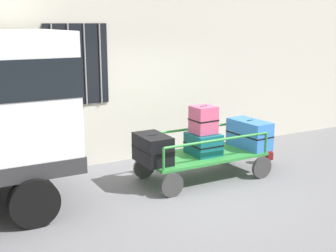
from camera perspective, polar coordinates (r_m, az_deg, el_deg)
name	(u,v)px	position (r m, az deg, el deg)	size (l,w,h in m)	color
ground_plane	(192,192)	(7.56, 3.02, -8.44)	(40.00, 40.00, 0.00)	slate
building_wall	(131,36)	(9.11, -4.74, 11.33)	(12.00, 0.38, 5.00)	beige
luggage_cart	(203,159)	(8.13, 4.48, -4.15)	(2.27, 1.10, 0.46)	#2D8438
cart_railing	(203,137)	(8.01, 4.54, -1.38)	(2.15, 0.96, 0.39)	#2D8438
suitcase_left_bottom	(153,149)	(7.55, -1.96, -2.91)	(0.46, 0.74, 0.48)	black
suitcase_midleft_bottom	(203,144)	(8.05, 4.52, -2.27)	(0.51, 0.58, 0.39)	#0F5960
suitcase_midleft_middle	(203,120)	(7.95, 4.53, 0.81)	(0.42, 0.41, 0.49)	#CC4C72
suitcase_center_bottom	(249,134)	(8.59, 10.31, -0.99)	(0.50, 0.90, 0.52)	#3372C6
backpack	(267,153)	(9.17, 12.46, -3.40)	(0.27, 0.22, 0.44)	maroon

